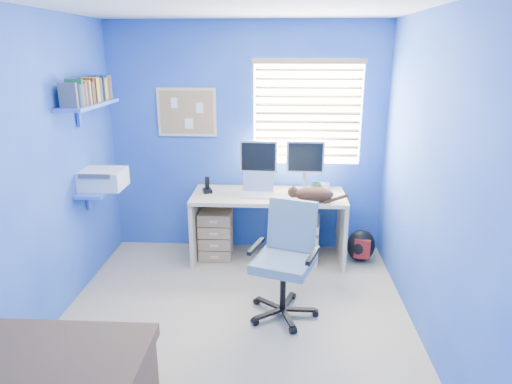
# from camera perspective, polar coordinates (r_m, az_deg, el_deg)

# --- Properties ---
(floor) EXTENTS (3.00, 3.20, 0.00)m
(floor) POSITION_cam_1_polar(r_m,az_deg,el_deg) (4.00, -2.76, -15.93)
(floor) COLOR tan
(floor) RESTS_ON ground
(ceiling) EXTENTS (3.00, 3.20, 0.00)m
(ceiling) POSITION_cam_1_polar(r_m,az_deg,el_deg) (3.36, -3.42, 22.57)
(ceiling) COLOR white
(ceiling) RESTS_ON wall_back
(wall_back) EXTENTS (3.00, 0.01, 2.50)m
(wall_back) POSITION_cam_1_polar(r_m,az_deg,el_deg) (5.03, -1.13, 6.52)
(wall_back) COLOR blue
(wall_back) RESTS_ON ground
(wall_front) EXTENTS (3.00, 0.01, 2.50)m
(wall_front) POSITION_cam_1_polar(r_m,az_deg,el_deg) (2.00, -7.97, -10.93)
(wall_front) COLOR blue
(wall_front) RESTS_ON ground
(wall_left) EXTENTS (0.01, 3.20, 2.50)m
(wall_left) POSITION_cam_1_polar(r_m,az_deg,el_deg) (3.93, -25.38, 1.75)
(wall_left) COLOR blue
(wall_left) RESTS_ON ground
(wall_right) EXTENTS (0.01, 3.20, 2.50)m
(wall_right) POSITION_cam_1_polar(r_m,az_deg,el_deg) (3.64, 21.16, 1.13)
(wall_right) COLOR blue
(wall_right) RESTS_ON ground
(desk) EXTENTS (1.61, 0.65, 0.74)m
(desk) POSITION_cam_1_polar(r_m,az_deg,el_deg) (4.93, 1.56, -4.37)
(desk) COLOR #D7BA80
(desk) RESTS_ON floor
(laptop) EXTENTS (0.34, 0.28, 0.22)m
(laptop) POSITION_cam_1_polar(r_m,az_deg,el_deg) (4.73, 0.12, 0.84)
(laptop) COLOR silver
(laptop) RESTS_ON desk
(monitor_left) EXTENTS (0.41, 0.14, 0.54)m
(monitor_left) POSITION_cam_1_polar(r_m,az_deg,el_deg) (4.89, 0.31, 3.34)
(monitor_left) COLOR silver
(monitor_left) RESTS_ON desk
(monitor_right) EXTENTS (0.40, 0.14, 0.54)m
(monitor_right) POSITION_cam_1_polar(r_m,az_deg,el_deg) (4.91, 6.14, 3.28)
(monitor_right) COLOR silver
(monitor_right) RESTS_ON desk
(phone) EXTENTS (0.12, 0.13, 0.17)m
(phone) POSITION_cam_1_polar(r_m,az_deg,el_deg) (4.86, -6.13, 0.90)
(phone) COLOR black
(phone) RESTS_ON desk
(mug) EXTENTS (0.10, 0.09, 0.10)m
(mug) POSITION_cam_1_polar(r_m,az_deg,el_deg) (4.91, 7.51, 0.59)
(mug) COLOR #256838
(mug) RESTS_ON desk
(cd_spindle) EXTENTS (0.13, 0.13, 0.07)m
(cd_spindle) POSITION_cam_1_polar(r_m,az_deg,el_deg) (5.02, 8.48, 0.72)
(cd_spindle) COLOR silver
(cd_spindle) RESTS_ON desk
(cat) EXTENTS (0.42, 0.26, 0.14)m
(cat) POSITION_cam_1_polar(r_m,az_deg,el_deg) (4.60, 7.25, -0.29)
(cat) COLOR black
(cat) RESTS_ON desk
(tower_pc) EXTENTS (0.23, 0.46, 0.45)m
(tower_pc) POSITION_cam_1_polar(r_m,az_deg,el_deg) (5.01, 6.74, -5.90)
(tower_pc) COLOR beige
(tower_pc) RESTS_ON floor
(drawer_boxes) EXTENTS (0.35, 0.28, 0.54)m
(drawer_boxes) POSITION_cam_1_polar(r_m,az_deg,el_deg) (5.01, -5.07, -5.32)
(drawer_boxes) COLOR tan
(drawer_boxes) RESTS_ON floor
(yellow_book) EXTENTS (0.03, 0.17, 0.24)m
(yellow_book) POSITION_cam_1_polar(r_m,az_deg,el_deg) (4.87, 5.17, -7.95)
(yellow_book) COLOR yellow
(yellow_book) RESTS_ON floor
(backpack) EXTENTS (0.35, 0.30, 0.35)m
(backpack) POSITION_cam_1_polar(r_m,az_deg,el_deg) (5.08, 12.97, -6.53)
(backpack) COLOR black
(backpack) RESTS_ON floor
(office_chair) EXTENTS (0.72, 0.72, 0.98)m
(office_chair) POSITION_cam_1_polar(r_m,az_deg,el_deg) (3.96, 3.65, -10.21)
(office_chair) COLOR black
(office_chair) RESTS_ON floor
(window_blinds) EXTENTS (1.15, 0.05, 1.10)m
(window_blinds) POSITION_cam_1_polar(r_m,az_deg,el_deg) (4.94, 6.47, 9.75)
(window_blinds) COLOR white
(window_blinds) RESTS_ON ground
(corkboard) EXTENTS (0.64, 0.02, 0.52)m
(corkboard) POSITION_cam_1_polar(r_m,az_deg,el_deg) (5.05, -8.65, 9.83)
(corkboard) COLOR #D7BA80
(corkboard) RESTS_ON ground
(wall_shelves) EXTENTS (0.42, 0.90, 1.05)m
(wall_shelves) POSITION_cam_1_polar(r_m,az_deg,el_deg) (4.49, -19.60, 6.60)
(wall_shelves) COLOR #446ACF
(wall_shelves) RESTS_ON ground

